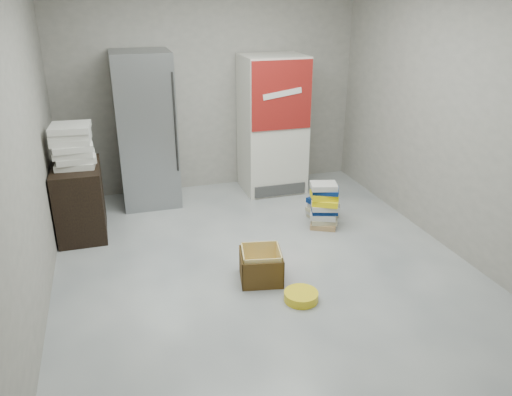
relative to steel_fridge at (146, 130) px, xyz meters
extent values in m
plane|color=silver|center=(0.90, -2.13, -0.95)|extent=(5.00, 5.00, 0.00)
cube|color=#A29C92|center=(0.90, 0.37, 0.45)|extent=(4.00, 0.04, 2.80)
cube|color=#A29C92|center=(0.90, -4.63, 0.45)|extent=(4.00, 0.04, 2.80)
cube|color=#A29C92|center=(-1.10, -2.13, 0.45)|extent=(0.04, 5.00, 2.80)
cube|color=#A29C92|center=(2.90, -2.13, 0.45)|extent=(0.04, 5.00, 2.80)
cube|color=#9FA2A7|center=(0.00, 0.00, 0.00)|extent=(0.70, 0.70, 1.90)
cylinder|color=#333333|center=(0.32, -0.36, 0.15)|extent=(0.02, 0.02, 1.19)
cube|color=silver|center=(1.65, 0.00, -0.05)|extent=(0.80, 0.70, 1.80)
cube|color=maroon|center=(1.65, -0.36, 0.40)|extent=(0.78, 0.02, 0.85)
cube|color=white|center=(1.65, -0.37, 0.43)|extent=(0.50, 0.01, 0.14)
cube|color=#3F3F3F|center=(1.65, -0.36, -0.85)|extent=(0.70, 0.02, 0.15)
cube|color=black|center=(-0.83, -0.73, -0.55)|extent=(0.50, 0.80, 0.80)
cube|color=silver|center=(-0.82, -0.73, -0.12)|extent=(0.42, 0.42, 0.06)
cube|color=silver|center=(-0.81, -0.73, -0.05)|extent=(0.43, 0.43, 0.06)
cube|color=silver|center=(-0.83, -0.73, 0.01)|extent=(0.40, 0.40, 0.06)
cube|color=silver|center=(-0.82, -0.74, 0.08)|extent=(0.42, 0.42, 0.06)
cube|color=silver|center=(-0.83, -0.72, 0.14)|extent=(0.42, 0.42, 0.06)
cube|color=silver|center=(-0.83, -0.72, 0.21)|extent=(0.41, 0.41, 0.06)
cube|color=silver|center=(-0.82, -0.73, 0.27)|extent=(0.42, 0.42, 0.06)
cube|color=#AB8353|center=(1.83, -1.37, -0.92)|extent=(0.36, 0.33, 0.06)
cube|color=tan|center=(1.83, -1.36, -0.86)|extent=(0.34, 0.30, 0.06)
cube|color=beige|center=(1.82, -1.36, -0.80)|extent=(0.36, 0.33, 0.06)
cube|color=navy|center=(1.84, -1.35, -0.74)|extent=(0.34, 0.30, 0.05)
cube|color=beige|center=(1.83, -1.37, -0.69)|extent=(0.35, 0.31, 0.06)
cube|color=yellow|center=(1.83, -1.38, -0.62)|extent=(0.36, 0.34, 0.07)
cube|color=yellow|center=(1.83, -1.36, -0.56)|extent=(0.33, 0.28, 0.07)
cube|color=navy|center=(1.84, -1.36, -0.50)|extent=(0.36, 0.33, 0.05)
cube|color=beige|center=(1.81, -1.36, -0.44)|extent=(0.34, 0.29, 0.06)
cube|color=tan|center=(1.93, -1.11, -0.93)|extent=(0.36, 0.31, 0.05)
cube|color=beige|center=(1.92, -1.12, -0.88)|extent=(0.35, 0.30, 0.05)
cube|color=tan|center=(1.91, -1.13, -0.83)|extent=(0.37, 0.33, 0.04)
cube|color=beige|center=(1.93, -1.13, -0.78)|extent=(0.35, 0.30, 0.06)
cube|color=navy|center=(1.91, -1.12, -0.72)|extent=(0.37, 0.33, 0.06)
cube|color=yellow|center=(0.80, -2.25, -0.94)|extent=(0.43, 0.43, 0.01)
cube|color=brown|center=(0.83, -2.07, -0.81)|extent=(0.38, 0.08, 0.28)
cube|color=brown|center=(0.76, -2.44, -0.81)|extent=(0.38, 0.08, 0.28)
cube|color=brown|center=(0.61, -2.22, -0.81)|extent=(0.08, 0.38, 0.28)
cube|color=brown|center=(0.98, -2.29, -0.81)|extent=(0.08, 0.38, 0.28)
cube|color=yellow|center=(0.83, -2.08, -0.79)|extent=(0.35, 0.08, 0.31)
cube|color=yellow|center=(0.77, -2.42, -0.79)|extent=(0.35, 0.08, 0.31)
cube|color=yellow|center=(0.63, -2.22, -0.79)|extent=(0.08, 0.35, 0.31)
cube|color=yellow|center=(0.97, -2.28, -0.79)|extent=(0.08, 0.35, 0.31)
cylinder|color=yellow|center=(1.04, -2.69, -0.91)|extent=(0.31, 0.31, 0.08)
camera|label=1|loc=(-0.42, -6.16, 1.58)|focal=35.00mm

